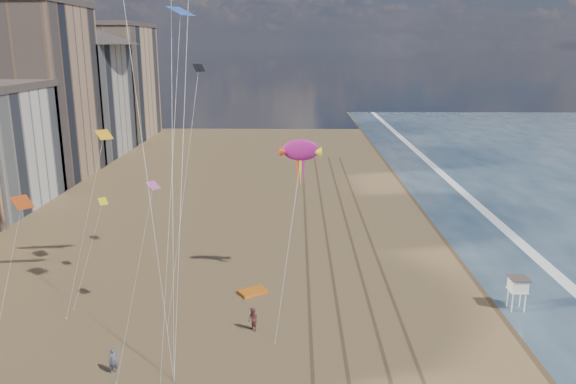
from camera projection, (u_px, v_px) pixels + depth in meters
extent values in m
plane|color=#42301E|center=(483.00, 242.00, 64.03)|extent=(260.00, 260.00, 0.00)
plane|color=white|center=(520.00, 242.00, 63.97)|extent=(260.00, 260.00, 0.00)
cube|color=brown|center=(308.00, 276.00, 54.67)|extent=(0.28, 120.00, 0.01)
cube|color=brown|center=(333.00, 276.00, 54.63)|extent=(0.28, 120.00, 0.01)
cube|color=brown|center=(361.00, 276.00, 54.59)|extent=(0.28, 120.00, 0.01)
cube|color=brown|center=(384.00, 276.00, 54.55)|extent=(0.28, 120.00, 0.01)
cube|color=tan|center=(33.00, 94.00, 92.46)|extent=(16.00, 20.00, 28.00)
cube|color=#473D38|center=(22.00, 2.00, 88.80)|extent=(16.32, 20.40, 1.00)
cube|color=#BCB2A3|center=(82.00, 101.00, 112.56)|extent=(15.00, 22.00, 22.00)
cone|color=#473D38|center=(76.00, 33.00, 109.23)|extent=(34.22, 34.22, 4.40)
cube|color=tan|center=(114.00, 84.00, 133.35)|extent=(16.00, 24.00, 26.00)
cube|color=#473D38|center=(109.00, 25.00, 129.94)|extent=(16.32, 24.48, 1.00)
cylinder|color=white|center=(512.00, 303.00, 47.07)|extent=(0.11, 0.11, 1.60)
cylinder|color=white|center=(525.00, 303.00, 47.05)|extent=(0.11, 0.11, 1.60)
cylinder|color=white|center=(508.00, 298.00, 48.10)|extent=(0.11, 0.11, 1.60)
cylinder|color=white|center=(520.00, 298.00, 48.08)|extent=(0.11, 0.11, 1.60)
cube|color=white|center=(517.00, 290.00, 47.34)|extent=(1.42, 1.42, 0.11)
cube|color=white|center=(518.00, 285.00, 47.21)|extent=(1.33, 1.33, 0.98)
cube|color=#473D38|center=(519.00, 278.00, 47.06)|extent=(1.60, 1.60, 0.09)
cube|color=orange|center=(253.00, 292.00, 50.87)|extent=(2.89, 2.63, 0.28)
ellipsoid|color=#A0187D|center=(301.00, 150.00, 49.80)|extent=(3.84, 0.72, 2.28)
cone|color=red|center=(285.00, 152.00, 49.86)|extent=(1.03, 0.86, 0.86)
cone|color=yellow|center=(316.00, 152.00, 49.82)|extent=(1.03, 0.86, 0.86)
cylinder|color=silver|center=(289.00, 244.00, 46.04)|extent=(0.03, 0.03, 16.58)
imported|color=slate|center=(114.00, 361.00, 38.23)|extent=(0.81, 0.74, 1.86)
imported|color=#944B4F|center=(253.00, 320.00, 43.89)|extent=(1.17, 1.19, 1.93)
plane|color=#C74412|center=(22.00, 202.00, 38.92)|extent=(1.96, 1.98, 0.71)
plane|color=blue|center=(181.00, 11.00, 37.69)|extent=(2.28, 2.30, 0.64)
plane|color=#FFA715|center=(104.00, 135.00, 49.91)|extent=(2.06, 2.04, 0.72)
plane|color=black|center=(199.00, 68.00, 50.70)|extent=(1.49, 1.40, 0.67)
plane|color=#D151A9|center=(153.00, 185.00, 42.59)|extent=(1.37, 1.38, 0.46)
plane|color=yellow|center=(103.00, 201.00, 52.11)|extent=(1.25, 1.20, 0.52)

